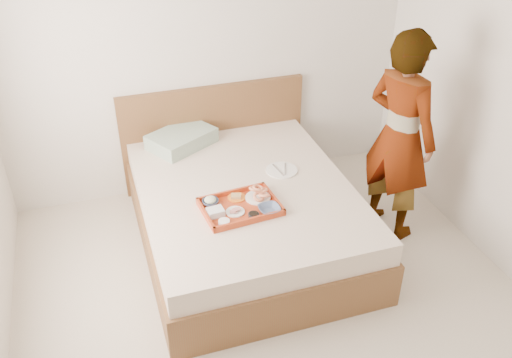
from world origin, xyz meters
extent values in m
cube|color=beige|center=(0.00, 0.00, 0.00)|extent=(3.50, 4.00, 0.01)
cube|color=silver|center=(0.00, 2.00, 1.30)|extent=(3.50, 0.01, 2.60)
cube|color=brown|center=(0.02, 1.00, 0.27)|extent=(1.65, 2.00, 0.53)
cube|color=brown|center=(0.02, 1.97, 0.47)|extent=(1.65, 0.06, 0.95)
cube|color=#A5B8A2|center=(-0.31, 1.78, 0.59)|extent=(0.63, 0.57, 0.13)
cube|color=#B23318|center=(-0.10, 0.73, 0.55)|extent=(0.57, 0.43, 0.05)
cylinder|color=white|center=(0.05, 0.81, 0.55)|extent=(0.20, 0.20, 0.01)
imported|color=navy|center=(0.08, 0.63, 0.56)|extent=(0.16, 0.16, 0.04)
cylinder|color=black|center=(-0.05, 0.60, 0.56)|extent=(0.08, 0.08, 0.03)
cylinder|color=white|center=(-0.15, 0.69, 0.55)|extent=(0.14, 0.14, 0.01)
cylinder|color=orange|center=(-0.09, 0.86, 0.55)|extent=(0.14, 0.14, 0.01)
imported|color=navy|center=(-0.29, 0.84, 0.56)|extent=(0.13, 0.13, 0.04)
cube|color=silver|center=(-0.29, 0.70, 0.57)|extent=(0.12, 0.10, 0.05)
cylinder|color=white|center=(-0.26, 0.59, 0.56)|extent=(0.08, 0.08, 0.03)
cylinder|color=white|center=(0.36, 1.13, 0.54)|extent=(0.29, 0.29, 0.01)
imported|color=beige|center=(1.20, 0.85, 0.84)|extent=(0.59, 0.72, 1.68)
camera|label=1|loc=(-0.98, -2.33, 2.83)|focal=38.79mm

